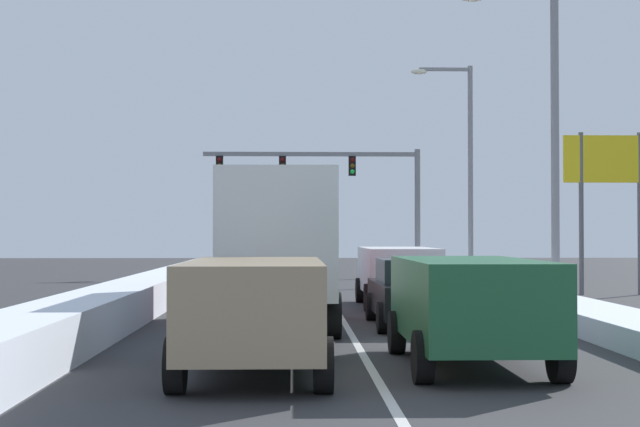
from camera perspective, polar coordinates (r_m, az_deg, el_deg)
ground_plane at (r=23.61m, az=1.33°, el=-6.21°), size 120.00×120.00×0.00m
lane_stripe_between_right_lane_and_center_lane at (r=27.61m, az=0.90°, el=-5.47°), size 0.14×44.22×0.01m
snow_bank_right_shoulder at (r=28.33m, az=11.71°, el=-4.87°), size 1.72×44.22×0.48m
snow_bank_left_shoulder at (r=27.86m, az=-10.09°, el=-4.58°), size 1.51×44.22×0.82m
suv_green_right_lane_nearest at (r=15.43m, az=8.70°, el=-5.08°), size 2.16×4.90×1.67m
sedan_black_right_lane_second at (r=21.97m, az=5.62°, el=-4.58°), size 2.00×4.50×1.51m
suv_white_right_lane_third at (r=27.89m, az=4.56°, el=-3.34°), size 2.16×4.90×1.67m
suv_tan_center_lane_nearest at (r=14.42m, az=-3.82°, el=-5.37°), size 2.16×4.90×1.67m
box_truck_center_lane_second at (r=21.69m, az=-2.43°, el=-1.63°), size 2.53×7.20×3.36m
sedan_charcoal_center_lane_third at (r=30.28m, az=-2.79°, el=-3.65°), size 2.00×4.50×1.51m
traffic_light_gantry at (r=47.73m, az=1.26°, el=2.01°), size 10.60×0.47×6.20m
street_lamp_right_near at (r=26.50m, az=12.79°, el=5.39°), size 2.66×0.36×8.55m
street_lamp_right_mid at (r=42.35m, az=8.32°, el=3.42°), size 2.66×0.36×9.26m
roadside_sign_right at (r=34.56m, az=16.55°, el=2.10°), size 3.20×0.16×5.50m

